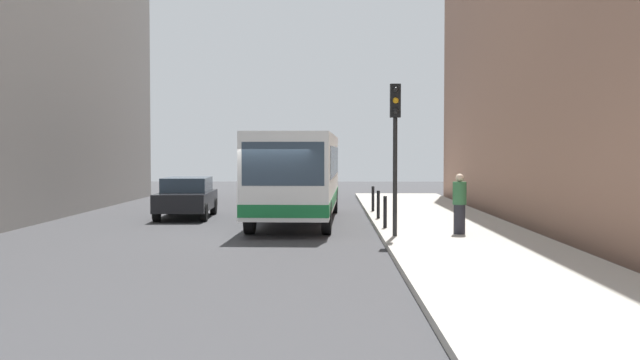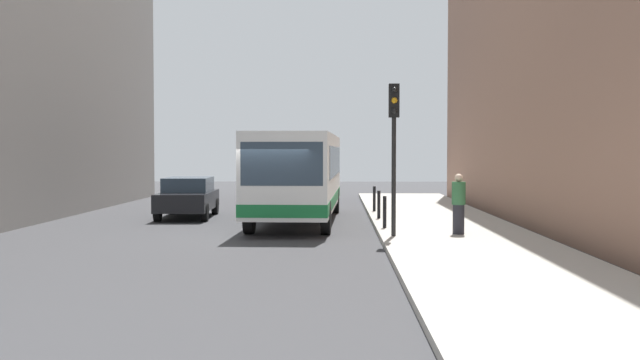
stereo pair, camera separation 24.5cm
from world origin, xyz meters
name	(u,v)px [view 2 (the right image)]	position (x,y,z in m)	size (l,w,h in m)	color
ground_plane	(266,237)	(0.00, 0.00, 0.00)	(80.00, 80.00, 0.00)	#38383A
sidewalk	(456,235)	(5.40, 0.00, 0.07)	(4.40, 40.00, 0.15)	#ADA89E
bus	(299,172)	(0.70, 4.76, 1.73)	(2.89, 11.10, 3.00)	white
car_beside_bus	(188,196)	(-3.47, 6.31, 0.78)	(2.00, 4.47, 1.48)	black
car_behind_bus	(303,185)	(0.36, 16.01, 0.78)	(1.94, 4.44, 1.48)	navy
traffic_light	(394,130)	(3.55, -1.02, 3.01)	(0.28, 0.33, 4.10)	black
bollard_near	(385,212)	(3.45, 1.24, 0.62)	(0.11, 0.11, 0.95)	black
bollard_mid	(379,205)	(3.45, 4.43, 0.62)	(0.11, 0.11, 0.95)	black
bollard_far	(374,199)	(3.45, 7.62, 0.62)	(0.11, 0.11, 0.95)	black
pedestrian_near_signal	(459,204)	(5.38, -0.46, 0.98)	(0.38, 0.38, 1.67)	#26262D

